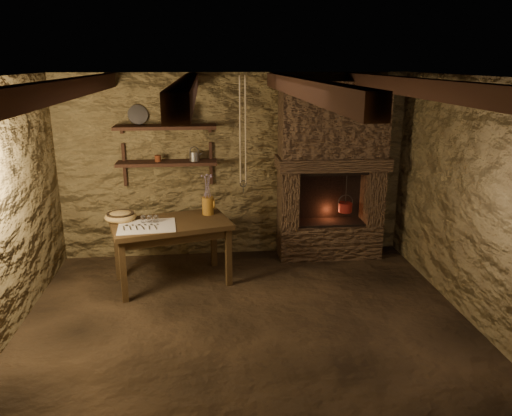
{
  "coord_description": "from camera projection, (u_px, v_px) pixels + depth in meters",
  "views": [
    {
      "loc": [
        -0.36,
        -4.42,
        2.53
      ],
      "look_at": [
        0.18,
        0.9,
        0.95
      ],
      "focal_mm": 35.0,
      "sensor_mm": 36.0,
      "label": 1
    }
  ],
  "objects": [
    {
      "name": "hanging_ropes",
      "position": [
        243.0,
        131.0,
        5.47
      ],
      "size": [
        0.08,
        0.08,
        1.2
      ],
      "primitive_type": null,
      "color": "tan",
      "rests_on": "ceiling"
    },
    {
      "name": "shelf_upper",
      "position": [
        165.0,
        127.0,
        6.15
      ],
      "size": [
        1.25,
        0.3,
        0.04
      ],
      "primitive_type": "cube",
      "color": "black",
      "rests_on": "back_wall"
    },
    {
      "name": "wooden_bowl",
      "position": [
        121.0,
        217.0,
        5.78
      ],
      "size": [
        0.45,
        0.45,
        0.13
      ],
      "primitive_type": "ellipsoid",
      "rotation": [
        0.0,
        0.0,
        -0.3
      ],
      "color": "olive",
      "rests_on": "work_table"
    },
    {
      "name": "beam_mid_left",
      "position": [
        188.0,
        88.0,
        4.27
      ],
      "size": [
        0.14,
        3.95,
        0.16
      ],
      "primitive_type": "cube",
      "color": "black",
      "rests_on": "ceiling"
    },
    {
      "name": "ceiling",
      "position": [
        246.0,
        77.0,
        4.29
      ],
      "size": [
        4.5,
        4.0,
        0.04
      ],
      "primitive_type": "cube",
      "color": "black",
      "rests_on": "back_wall"
    },
    {
      "name": "hearth",
      "position": [
        332.0,
        166.0,
        6.43
      ],
      "size": [
        1.43,
        0.51,
        2.3
      ],
      "color": "#3C2A1E",
      "rests_on": "floor"
    },
    {
      "name": "rusty_tin",
      "position": [
        158.0,
        158.0,
        6.25
      ],
      "size": [
        0.09,
        0.09,
        0.08
      ],
      "primitive_type": "cylinder",
      "rotation": [
        0.0,
        0.0,
        0.22
      ],
      "color": "#562211",
      "rests_on": "shelf_lower"
    },
    {
      "name": "right_wall",
      "position": [
        477.0,
        204.0,
        4.85
      ],
      "size": [
        0.04,
        4.0,
        2.4
      ],
      "primitive_type": "cube",
      "color": "#4E3E24",
      "rests_on": "floor"
    },
    {
      "name": "pewter_cutlery_row",
      "position": [
        147.0,
        226.0,
        5.55
      ],
      "size": [
        0.54,
        0.25,
        0.01
      ],
      "primitive_type": null,
      "rotation": [
        0.0,
        0.0,
        0.09
      ],
      "color": "gray",
      "rests_on": "linen_cloth"
    },
    {
      "name": "iron_stockpot",
      "position": [
        179.0,
        118.0,
        6.13
      ],
      "size": [
        0.3,
        0.3,
        0.18
      ],
      "primitive_type": "cylinder",
      "rotation": [
        0.0,
        0.0,
        0.29
      ],
      "color": "#2A2825",
      "rests_on": "shelf_upper"
    },
    {
      "name": "beam_far_right",
      "position": [
        413.0,
        87.0,
        4.46
      ],
      "size": [
        0.14,
        3.95,
        0.16
      ],
      "primitive_type": "cube",
      "color": "black",
      "rests_on": "ceiling"
    },
    {
      "name": "beam_far_left",
      "position": [
        67.0,
        89.0,
        4.17
      ],
      "size": [
        0.14,
        3.95,
        0.16
      ],
      "primitive_type": "cube",
      "color": "black",
      "rests_on": "ceiling"
    },
    {
      "name": "shelf_lower",
      "position": [
        167.0,
        163.0,
        6.27
      ],
      "size": [
        1.25,
        0.3,
        0.04
      ],
      "primitive_type": "cube",
      "color": "black",
      "rests_on": "back_wall"
    },
    {
      "name": "drinking_glasses",
      "position": [
        150.0,
        219.0,
        5.68
      ],
      "size": [
        0.2,
        0.06,
        0.08
      ],
      "primitive_type": null,
      "color": "silver",
      "rests_on": "linen_cloth"
    },
    {
      "name": "stoneware_jug",
      "position": [
        208.0,
        197.0,
        5.96
      ],
      "size": [
        0.18,
        0.18,
        0.49
      ],
      "rotation": [
        0.0,
        0.0,
        0.36
      ],
      "color": "#8E5C1B",
      "rests_on": "work_table"
    },
    {
      "name": "linen_cloth",
      "position": [
        147.0,
        226.0,
        5.57
      ],
      "size": [
        0.67,
        0.56,
        0.01
      ],
      "primitive_type": "cube",
      "rotation": [
        0.0,
        0.0,
        0.09
      ],
      "color": "white",
      "rests_on": "work_table"
    },
    {
      "name": "small_kettle",
      "position": [
        194.0,
        156.0,
        6.29
      ],
      "size": [
        0.2,
        0.18,
        0.18
      ],
      "primitive_type": null,
      "rotation": [
        0.0,
        0.0,
        -0.39
      ],
      "color": "gray",
      "rests_on": "shelf_lower"
    },
    {
      "name": "red_pot",
      "position": [
        345.0,
        207.0,
        6.55
      ],
      "size": [
        0.2,
        0.18,
        0.54
      ],
      "rotation": [
        0.0,
        0.0,
        0.03
      ],
      "color": "maroon",
      "rests_on": "hearth"
    },
    {
      "name": "tin_pan",
      "position": [
        138.0,
        115.0,
        6.17
      ],
      "size": [
        0.27,
        0.18,
        0.24
      ],
      "primitive_type": "cylinder",
      "rotation": [
        1.26,
        0.0,
        0.32
      ],
      "color": "gray",
      "rests_on": "shelf_upper"
    },
    {
      "name": "back_wall",
      "position": [
        234.0,
        167.0,
        6.54
      ],
      "size": [
        4.5,
        0.04,
        2.4
      ],
      "primitive_type": "cube",
      "color": "#4E3E24",
      "rests_on": "floor"
    },
    {
      "name": "work_table",
      "position": [
        172.0,
        250.0,
        5.83
      ],
      "size": [
        1.47,
        1.07,
        0.75
      ],
      "rotation": [
        0.0,
        0.0,
        0.26
      ],
      "color": "#302010",
      "rests_on": "floor"
    },
    {
      "name": "floor",
      "position": [
        247.0,
        325.0,
        4.97
      ],
      "size": [
        4.5,
        4.5,
        0.0
      ],
      "primitive_type": "plane",
      "color": "black",
      "rests_on": "ground"
    },
    {
      "name": "front_wall",
      "position": [
        277.0,
        315.0,
        2.72
      ],
      "size": [
        4.5,
        0.04,
        2.4
      ],
      "primitive_type": "cube",
      "color": "#4E3E24",
      "rests_on": "floor"
    },
    {
      "name": "beam_mid_right",
      "position": [
        303.0,
        87.0,
        4.36
      ],
      "size": [
        0.14,
        3.95,
        0.16
      ],
      "primitive_type": "cube",
      "color": "black",
      "rests_on": "ceiling"
    }
  ]
}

